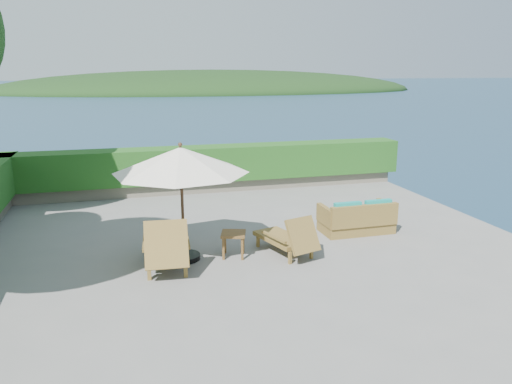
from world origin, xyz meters
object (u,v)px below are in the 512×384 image
object	(u,v)px
patio_umbrella	(181,161)
side_table	(233,237)
lounge_left	(166,245)
lounge_right	(288,237)
wicker_loveseat	(357,219)

from	to	relation	value
patio_umbrella	side_table	distance (m)	1.80
patio_umbrella	side_table	world-z (taller)	patio_umbrella
lounge_left	lounge_right	distance (m)	2.38
wicker_loveseat	lounge_left	bearing A→B (deg)	-168.46
lounge_left	patio_umbrella	bearing A→B (deg)	46.84
side_table	wicker_loveseat	world-z (taller)	wicker_loveseat
lounge_right	side_table	bearing A→B (deg)	152.41
patio_umbrella	lounge_right	world-z (taller)	patio_umbrella
side_table	patio_umbrella	bearing A→B (deg)	173.64
lounge_left	wicker_loveseat	xyz separation A→B (m)	(4.33, 0.93, -0.13)
lounge_right	wicker_loveseat	distance (m)	2.15
patio_umbrella	lounge_left	xyz separation A→B (m)	(-0.36, -0.33, -1.49)
patio_umbrella	lounge_right	size ratio (longest dim) A/B	1.88
lounge_right	wicker_loveseat	bearing A→B (deg)	7.14
lounge_right	side_table	world-z (taller)	lounge_right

